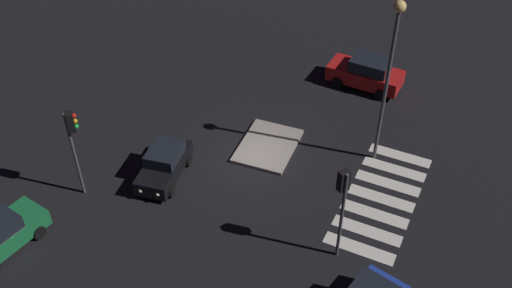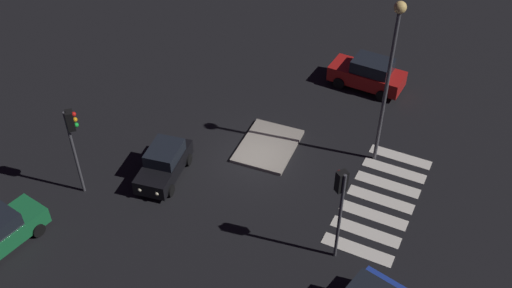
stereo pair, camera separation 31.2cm
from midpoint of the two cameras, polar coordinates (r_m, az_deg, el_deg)
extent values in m
plane|color=black|center=(30.34, 0.29, -1.45)|extent=(80.00, 80.00, 0.00)
cube|color=gray|center=(30.99, 1.48, -0.19)|extent=(3.94, 3.07, 0.18)
cube|color=red|center=(35.82, 10.98, 6.53)|extent=(2.10, 4.46, 0.90)
cube|color=black|center=(35.33, 11.55, 7.50)|extent=(1.82, 2.33, 0.73)
cylinder|color=black|center=(35.65, 8.35, 5.91)|extent=(0.29, 0.72, 0.70)
cylinder|color=black|center=(37.12, 9.45, 7.28)|extent=(0.29, 0.72, 0.70)
cylinder|color=black|center=(35.00, 12.44, 4.62)|extent=(0.29, 0.72, 0.70)
cylinder|color=black|center=(36.49, 13.40, 6.06)|extent=(0.29, 0.72, 0.70)
sphere|color=#F2EABF|center=(35.98, 7.50, 7.11)|extent=(0.23, 0.23, 0.23)
sphere|color=#F2EABF|center=(36.80, 8.14, 7.86)|extent=(0.23, 0.23, 0.23)
cube|color=black|center=(29.27, -8.65, -2.17)|extent=(3.98, 2.23, 0.77)
cube|color=black|center=(28.96, -8.61, -0.85)|extent=(2.15, 1.78, 0.62)
cylinder|color=black|center=(28.47, -8.04, -4.50)|extent=(0.63, 0.32, 0.61)
cylinder|color=black|center=(29.04, -10.92, -3.84)|extent=(0.63, 0.32, 0.61)
cylinder|color=black|center=(30.01, -6.33, -1.53)|extent=(0.63, 0.32, 0.61)
cylinder|color=black|center=(30.55, -9.09, -0.96)|extent=(0.63, 0.32, 0.61)
sphere|color=#F2EABF|center=(27.92, -9.30, -4.77)|extent=(0.20, 0.20, 0.20)
sphere|color=#F2EABF|center=(28.25, -10.95, -4.39)|extent=(0.20, 0.20, 0.20)
cube|color=#196B38|center=(28.05, -23.27, -8.02)|extent=(4.13, 2.27, 0.80)
cylinder|color=black|center=(29.20, -22.16, -6.39)|extent=(0.66, 0.32, 0.63)
cylinder|color=black|center=(28.12, -20.16, -7.89)|extent=(0.66, 0.32, 0.63)
sphere|color=#F2EABF|center=(28.94, -20.83, -5.42)|extent=(0.21, 0.21, 0.21)
sphere|color=#F2EABF|center=(28.33, -19.69, -6.24)|extent=(0.21, 0.21, 0.21)
cylinder|color=#47474C|center=(24.38, 8.53, -7.13)|extent=(0.14, 0.14, 4.77)
cube|color=black|center=(23.14, 8.72, -3.63)|extent=(0.54, 0.52, 0.96)
sphere|color=red|center=(23.05, 8.51, -2.79)|extent=(0.22, 0.22, 0.22)
sphere|color=orange|center=(23.25, 8.44, -3.33)|extent=(0.22, 0.22, 0.22)
sphere|color=green|center=(23.45, 8.37, -3.87)|extent=(0.22, 0.22, 0.22)
cylinder|color=#47474C|center=(28.22, -16.96, -0.91)|extent=(0.14, 0.14, 4.77)
cube|color=black|center=(27.06, -17.34, 2.21)|extent=(0.54, 0.53, 0.96)
sphere|color=red|center=(26.87, -17.05, 2.79)|extent=(0.22, 0.22, 0.22)
sphere|color=orange|center=(27.04, -16.93, 2.29)|extent=(0.22, 0.22, 0.22)
sphere|color=green|center=(27.22, -16.81, 1.79)|extent=(0.22, 0.22, 0.22)
cylinder|color=#47474C|center=(28.47, 12.84, 4.97)|extent=(0.18, 0.18, 8.39)
sphere|color=#F9D172|center=(26.29, 14.23, 12.79)|extent=(0.56, 0.56, 0.56)
cube|color=silver|center=(26.50, 10.20, -10.10)|extent=(0.70, 3.20, 0.02)
cube|color=silver|center=(27.26, 10.97, -8.41)|extent=(0.70, 3.20, 0.02)
cube|color=silver|center=(28.04, 11.69, -6.81)|extent=(0.70, 3.20, 0.02)
cube|color=silver|center=(28.84, 12.36, -5.30)|extent=(0.70, 3.20, 0.02)
cube|color=silver|center=(29.67, 13.00, -3.87)|extent=(0.70, 3.20, 0.02)
cube|color=silver|center=(30.52, 13.60, -2.52)|extent=(0.70, 3.20, 0.02)
cube|color=silver|center=(31.38, 14.17, -1.24)|extent=(0.70, 3.20, 0.02)
camera|label=1|loc=(0.16, -89.70, 0.25)|focal=41.02mm
camera|label=2|loc=(0.16, 90.30, -0.25)|focal=41.02mm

